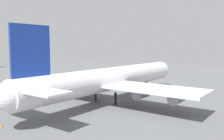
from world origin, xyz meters
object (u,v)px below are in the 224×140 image
object	(u,v)px
cargo_airplane	(111,79)
safety_cone_tail	(2,125)
fuel_truck	(117,82)
safety_cone_nose	(151,85)
pushback_tractor	(94,77)

from	to	relation	value
cargo_airplane	safety_cone_tail	xyz separation A→B (m)	(-29.86, 3.65, -5.94)
cargo_airplane	fuel_truck	bearing A→B (deg)	32.04
cargo_airplane	safety_cone_nose	xyz separation A→B (m)	(30.50, 3.45, -5.84)
fuel_truck	safety_cone_nose	bearing A→B (deg)	-62.63
pushback_tractor	safety_cone_nose	size ratio (longest dim) A/B	5.61
pushback_tractor	fuel_truck	bearing A→B (deg)	-111.90
fuel_truck	safety_cone_tail	xyz separation A→B (m)	(-54.25, -11.61, -0.88)
cargo_airplane	safety_cone_nose	world-z (taller)	cargo_airplane
cargo_airplane	safety_cone_tail	distance (m)	30.66
cargo_airplane	fuel_truck	world-z (taller)	cargo_airplane
cargo_airplane	safety_cone_tail	size ratio (longest dim) A/B	110.53
safety_cone_nose	cargo_airplane	bearing A→B (deg)	-173.55
fuel_truck	safety_cone_nose	world-z (taller)	fuel_truck
cargo_airplane	fuel_truck	xyz separation A→B (m)	(24.39, 15.26, -5.07)
cargo_airplane	safety_cone_nose	size ratio (longest dim) A/B	82.28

